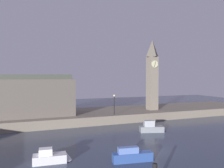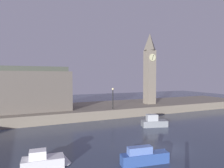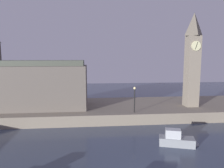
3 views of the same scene
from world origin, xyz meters
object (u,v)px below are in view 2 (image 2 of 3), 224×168
Objects in this scene: boat_ferry_white at (47,161)px; boat_cruiser_grey at (156,122)px; clock_tower at (150,67)px; parliament_hall at (21,89)px; boat_tour_blue at (147,156)px; streetlamp at (113,96)px.

boat_cruiser_grey is (15.46, 7.01, 0.09)m from boat_ferry_white.
parliament_hall is at bearing 176.99° from clock_tower.
boat_tour_blue is at bearing -66.67° from parliament_hall.
clock_tower is 26.35m from boat_tour_blue.
streetlamp is 0.81× the size of boat_cruiser_grey.
boat_cruiser_grey is (3.15, -7.85, -3.15)m from streetlamp.
parliament_hall reaches higher than boat_cruiser_grey.
streetlamp is at bearing 50.39° from boat_ferry_white.
boat_cruiser_grey is (-6.38, -10.87, -8.27)m from clock_tower.
streetlamp is 0.80× the size of boat_tour_blue.
clock_tower is 3.97× the size of streetlamp.
parliament_hall is 24.09m from boat_tour_blue.
streetlamp is (-9.53, -3.02, -5.11)m from clock_tower.
parliament_hall is at bearing 145.05° from boat_cruiser_grey.
clock_tower is at bearing 39.33° from boat_ferry_white.
boat_ferry_white is (-7.49, 2.60, -0.06)m from boat_tour_blue.
clock_tower is 15.07m from boat_cruiser_grey.
clock_tower is 11.23m from streetlamp.
clock_tower is 3.21× the size of boat_cruiser_grey.
clock_tower is at bearing -3.01° from parliament_hall.
streetlamp is (14.19, -4.27, -1.29)m from parliament_hall.
boat_cruiser_grey is at bearing 50.35° from boat_tour_blue.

